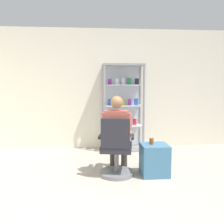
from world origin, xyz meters
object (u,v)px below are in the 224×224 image
(display_cabinet_main, at_px, (123,107))
(tea_glass, at_px, (152,141))
(seated_shopkeeper, at_px, (117,131))
(office_chair, at_px, (116,152))
(storage_crate, at_px, (154,160))

(display_cabinet_main, bearing_deg, tea_glass, -80.82)
(tea_glass, bearing_deg, seated_shopkeeper, 165.60)
(office_chair, height_order, storage_crate, office_chair)
(tea_glass, bearing_deg, storage_crate, -24.76)
(seated_shopkeeper, height_order, storage_crate, seated_shopkeeper)
(seated_shopkeeper, distance_m, tea_glass, 0.58)
(display_cabinet_main, relative_size, storage_crate, 3.75)
(display_cabinet_main, bearing_deg, office_chair, -100.96)
(display_cabinet_main, xyz_separation_m, storage_crate, (0.31, -1.63, -0.71))
(seated_shopkeeper, bearing_deg, display_cabinet_main, 79.08)
(seated_shopkeeper, xyz_separation_m, tea_glass, (0.54, -0.14, -0.16))
(office_chair, xyz_separation_m, storage_crate, (0.62, -0.00, -0.14))
(display_cabinet_main, xyz_separation_m, seated_shopkeeper, (-0.28, -1.47, -0.25))
(office_chair, relative_size, seated_shopkeeper, 0.74)
(office_chair, relative_size, storage_crate, 1.89)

